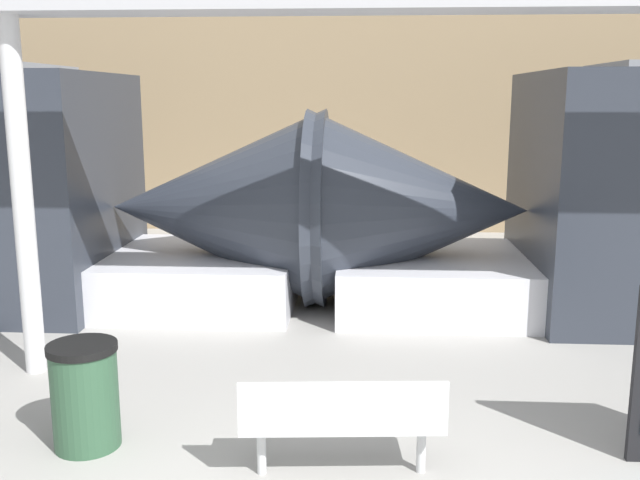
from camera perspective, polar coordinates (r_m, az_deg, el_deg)
station_wall at (r=14.94m, az=2.44°, el=10.28°), size 56.00×0.20×5.00m
bench_near at (r=5.37m, az=1.79°, el=-14.00°), size 1.53×0.56×0.80m
trash_bin at (r=6.14m, az=-18.28°, el=-11.70°), size 0.55×0.55×0.87m
support_column_near at (r=7.62m, az=-22.69°, el=2.87°), size 0.20×0.20×3.54m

